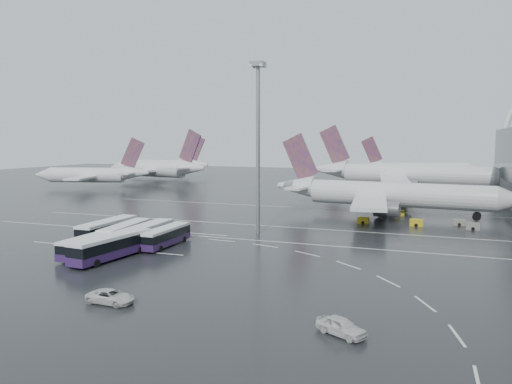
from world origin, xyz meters
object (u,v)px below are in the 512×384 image
(gse_cart_belly_a, at_px, (416,223))
(gse_cart_belly_b, at_px, (459,222))
(bus_row_far_c, at_px, (111,246))
(van_curve_b, at_px, (341,326))
(gse_cart_belly_c, at_px, (363,220))
(airliner_gate_c, at_px, (417,170))
(jet_remote_far, at_px, (165,166))
(jet_remote_mid, at_px, (157,169))
(van_curve_a, at_px, (111,297))
(airliner_main, at_px, (386,195))
(bus_row_near_b, at_px, (125,233))
(gse_cart_belly_d, at_px, (473,226))
(jet_remote_west, at_px, (94,175))
(airliner_gate_b, at_px, (405,175))
(bus_row_near_d, at_px, (166,236))
(floodlight_mast, at_px, (258,127))
(bus_row_far_b, at_px, (92,244))
(bus_row_near_c, at_px, (147,233))
(bus_row_near_a, at_px, (108,229))
(gse_cart_belly_e, at_px, (400,213))

(gse_cart_belly_a, bearing_deg, gse_cart_belly_b, 26.37)
(bus_row_far_c, xyz_separation_m, van_curve_b, (35.83, -16.19, -1.09))
(bus_row_far_c, height_order, gse_cart_belly_c, bus_row_far_c)
(airliner_gate_c, xyz_separation_m, jet_remote_far, (-106.54, -20.87, 0.39))
(jet_remote_mid, distance_m, gse_cart_belly_b, 125.17)
(jet_remote_far, bearing_deg, van_curve_a, 119.42)
(airliner_main, bearing_deg, gse_cart_belly_b, -23.70)
(bus_row_near_b, xyz_separation_m, gse_cart_belly_d, (53.96, 33.18, -1.09))
(bus_row_far_c, xyz_separation_m, gse_cart_belly_b, (47.11, 47.48, -1.26))
(jet_remote_west, relative_size, gse_cart_belly_b, 17.57)
(bus_row_near_b, xyz_separation_m, gse_cart_belly_a, (43.81, 33.65, -1.06))
(airliner_gate_b, distance_m, jet_remote_west, 105.43)
(bus_row_near_d, distance_m, gse_cart_belly_a, 49.39)
(jet_remote_west, distance_m, floodlight_mast, 102.96)
(bus_row_far_c, distance_m, gse_cart_belly_a, 58.63)
(van_curve_a, bearing_deg, jet_remote_west, 39.65)
(jet_remote_far, height_order, floodlight_mast, floodlight_mast)
(gse_cart_belly_d, bearing_deg, jet_remote_mid, 148.45)
(gse_cart_belly_a, bearing_deg, van_curve_a, -114.58)
(van_curve_b, bearing_deg, bus_row_far_b, 94.11)
(bus_row_near_b, bearing_deg, floodlight_mast, -54.72)
(jet_remote_west, height_order, bus_row_near_d, jet_remote_west)
(jet_remote_far, bearing_deg, bus_row_near_d, 121.26)
(gse_cart_belly_d, bearing_deg, van_curve_b, -102.86)
(jet_remote_mid, xyz_separation_m, bus_row_near_c, (59.81, -99.98, -3.63))
(airliner_gate_b, height_order, jet_remote_mid, airliner_gate_b)
(bus_row_near_a, distance_m, gse_cart_belly_e, 63.62)
(bus_row_near_c, relative_size, gse_cart_belly_a, 5.17)
(van_curve_b, bearing_deg, van_curve_a, 117.16)
(jet_remote_far, relative_size, gse_cart_belly_a, 17.39)
(bus_row_far_b, bearing_deg, airliner_gate_b, -18.22)
(bus_row_near_c, relative_size, floodlight_mast, 0.43)
(bus_row_near_c, bearing_deg, bus_row_far_b, 160.53)
(bus_row_far_b, height_order, gse_cart_belly_e, bus_row_far_b)
(bus_row_near_d, bearing_deg, van_curve_b, -129.79)
(jet_remote_far, height_order, van_curve_b, jet_remote_far)
(airliner_gate_c, xyz_separation_m, gse_cart_belly_c, (-5.01, -114.51, -3.97))
(bus_row_far_b, bearing_deg, bus_row_near_d, -34.66)
(floodlight_mast, distance_m, gse_cart_belly_e, 42.91)
(floodlight_mast, distance_m, gse_cart_belly_b, 44.78)
(jet_remote_far, distance_m, gse_cart_belly_d, 153.80)
(airliner_gate_b, bearing_deg, gse_cart_belly_c, -88.46)
(airliner_main, distance_m, airliner_gate_c, 101.86)
(airliner_gate_b, height_order, van_curve_b, airliner_gate_b)
(bus_row_near_d, bearing_deg, gse_cart_belly_c, -39.86)
(jet_remote_far, bearing_deg, bus_row_near_c, 120.10)
(jet_remote_west, bearing_deg, bus_row_near_d, 118.50)
(gse_cart_belly_a, xyz_separation_m, gse_cart_belly_c, (-10.23, -0.43, -0.08))
(airliner_gate_b, distance_m, floodlight_mast, 86.40)
(jet_remote_mid, height_order, jet_remote_far, jet_remote_mid)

